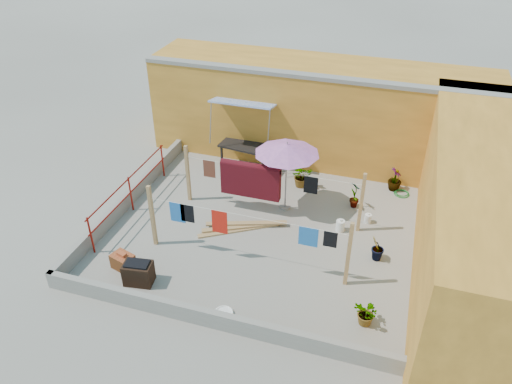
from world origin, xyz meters
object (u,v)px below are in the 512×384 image
water_jug_b (340,226)px  green_hose (402,193)px  plant_back_a (302,176)px  white_basin (224,313)px  water_jug_a (368,218)px  brick_stack (123,261)px  patio_umbrella (287,149)px  outdoor_table (246,147)px  brazier (138,273)px

water_jug_b → green_hose: (1.49, 2.37, -0.13)m
water_jug_b → plant_back_a: plant_back_a is taller
white_basin → water_jug_a: size_ratio=1.43×
water_jug_a → plant_back_a: 2.58m
brick_stack → white_basin: 3.00m
patio_umbrella → water_jug_a: 2.99m
outdoor_table → green_hose: outdoor_table is taller
green_hose → plant_back_a: bearing=-171.6°
brick_stack → brazier: brazier is taller
water_jug_a → brazier: bearing=-140.3°
plant_back_a → outdoor_table: bearing=162.1°
outdoor_table → plant_back_a: bearing=-17.9°
brick_stack → plant_back_a: 6.04m
brazier → water_jug_b: brazier is taller
patio_umbrella → brazier: patio_umbrella is taller
outdoor_table → green_hose: (5.04, -0.20, -0.69)m
patio_umbrella → water_jug_a: (2.38, 0.01, -1.80)m
brazier → green_hose: size_ratio=1.57×
white_basin → water_jug_a: 5.15m
white_basin → green_hose: bearing=61.0°
outdoor_table → water_jug_a: size_ratio=5.88×
water_jug_a → outdoor_table: bearing=155.0°
water_jug_a → green_hose: (0.82, 1.76, -0.10)m
brick_stack → water_jug_b: 5.77m
water_jug_b → plant_back_a: size_ratio=0.53×
outdoor_table → brick_stack: outdoor_table is taller
green_hose → patio_umbrella: bearing=-151.0°
outdoor_table → brazier: (-0.68, -6.04, -0.42)m
water_jug_a → plant_back_a: bearing=149.2°
white_basin → patio_umbrella: bearing=86.9°
brazier → patio_umbrella: bearing=58.1°
brick_stack → brazier: bearing=-28.8°
white_basin → brazier: bearing=170.9°
outdoor_table → white_basin: (1.60, -6.40, -0.68)m
outdoor_table → plant_back_a: 2.15m
brazier → plant_back_a: bearing=63.4°
patio_umbrella → green_hose: patio_umbrella is taller
outdoor_table → water_jug_b: (3.55, -2.57, -0.55)m
patio_umbrella → white_basin: size_ratio=5.22×
white_basin → plant_back_a: (0.41, 5.75, 0.31)m
water_jug_a → plant_back_a: plant_back_a is taller
water_jug_a → water_jug_b: bearing=-138.0°
water_jug_a → brick_stack: bearing=-146.1°
white_basin → green_hose: size_ratio=0.94×
outdoor_table → water_jug_b: bearing=-36.0°
outdoor_table → white_basin: outdoor_table is taller
outdoor_table → water_jug_a: bearing=-25.0°
patio_umbrella → plant_back_a: (0.17, 1.33, -1.58)m
outdoor_table → water_jug_a: outdoor_table is taller
brazier → brick_stack: bearing=151.2°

